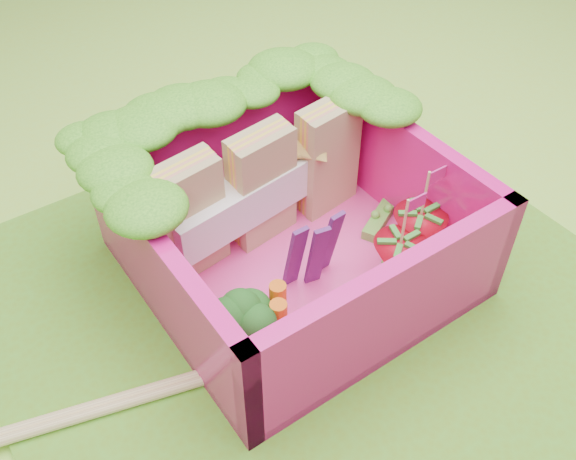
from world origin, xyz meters
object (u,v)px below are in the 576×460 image
(bento_box, at_px, (293,223))
(strawberry_left, at_px, (398,261))
(sandwich_stack, at_px, (263,186))
(chopsticks, at_px, (126,400))
(strawberry_right, at_px, (418,234))
(broccoli, at_px, (245,324))

(bento_box, distance_m, strawberry_left, 0.48)
(sandwich_stack, distance_m, chopsticks, 1.08)
(sandwich_stack, height_order, strawberry_right, sandwich_stack)
(chopsticks, bearing_deg, strawberry_right, -2.89)
(strawberry_left, bearing_deg, broccoli, 176.20)
(broccoli, bearing_deg, sandwich_stack, 50.97)
(broccoli, relative_size, strawberry_right, 0.70)
(broccoli, height_order, strawberry_right, strawberry_right)
(sandwich_stack, height_order, chopsticks, sandwich_stack)
(broccoli, relative_size, strawberry_left, 0.72)
(strawberry_left, distance_m, chopsticks, 1.24)
(broccoli, bearing_deg, chopsticks, 169.05)
(bento_box, relative_size, strawberry_left, 2.77)
(sandwich_stack, bearing_deg, strawberry_right, -48.34)
(broccoli, xyz_separation_m, strawberry_left, (0.74, -0.05, -0.05))
(strawberry_left, xyz_separation_m, chopsticks, (-1.22, 0.14, -0.15))
(broccoli, distance_m, strawberry_right, 0.92)
(bento_box, height_order, chopsticks, bento_box)
(sandwich_stack, relative_size, strawberry_right, 2.23)
(strawberry_right, relative_size, chopsticks, 0.20)
(bento_box, height_order, strawberry_left, bento_box)
(bento_box, relative_size, chopsticks, 0.54)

